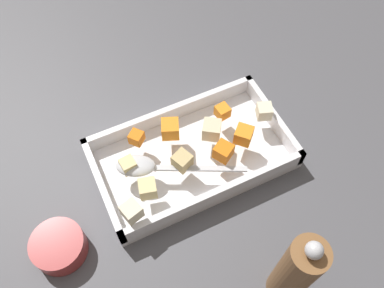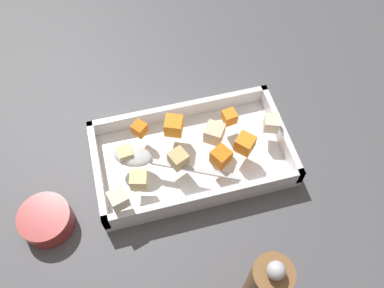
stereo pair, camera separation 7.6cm
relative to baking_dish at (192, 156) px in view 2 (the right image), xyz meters
name	(u,v)px [view 2 (the right image)]	position (x,y,z in m)	size (l,w,h in m)	color
ground_plane	(185,170)	(0.02, 0.02, -0.02)	(4.00, 4.00, 0.00)	#4C4C51
baking_dish	(192,156)	(0.00, 0.00, 0.00)	(0.38, 0.21, 0.05)	silver
carrot_chunk_near_right	(229,117)	(-0.09, -0.04, 0.05)	(0.02, 0.02, 0.02)	orange
carrot_chunk_heap_side	(140,129)	(0.09, -0.06, 0.05)	(0.02, 0.02, 0.02)	orange
carrot_chunk_center	(245,144)	(-0.09, 0.03, 0.05)	(0.03, 0.03, 0.03)	orange
carrot_chunk_mid_right	(221,156)	(-0.04, 0.04, 0.05)	(0.03, 0.03, 0.03)	orange
carrot_chunk_back_center	(174,126)	(0.02, -0.04, 0.05)	(0.03, 0.03, 0.03)	orange
potato_chunk_far_left	(271,123)	(-0.16, 0.00, 0.05)	(0.03, 0.03, 0.03)	beige
potato_chunk_front_center	(139,180)	(0.11, 0.05, 0.05)	(0.03, 0.03, 0.03)	#E0CC89
potato_chunk_corner_ne	(178,159)	(0.03, 0.03, 0.05)	(0.03, 0.03, 0.03)	tan
potato_chunk_under_handle	(214,133)	(-0.05, -0.01, 0.05)	(0.03, 0.03, 0.03)	beige
potato_chunk_far_right	(125,154)	(0.12, -0.01, 0.05)	(0.03, 0.03, 0.03)	#E0CC89
potato_chunk_corner_nw	(118,199)	(0.15, 0.08, 0.05)	(0.03, 0.03, 0.03)	beige
serving_spoon	(140,158)	(0.10, 0.00, 0.05)	(0.23, 0.13, 0.02)	silver
small_prep_bowl	(46,220)	(0.29, 0.07, 0.01)	(0.09, 0.09, 0.04)	maroon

